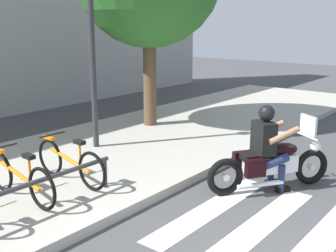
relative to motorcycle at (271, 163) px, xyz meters
The scene contains 10 objects.
sidewalk 4.13m from the motorcycle, 126.11° to the left, with size 24.00×4.40×0.15m, color #A8A399.
crosswalk_stripe_2 1.82m from the motorcycle, 134.38° to the right, with size 2.80×0.40×0.01m, color white.
crosswalk_stripe_3 1.40m from the motorcycle, 159.44° to the right, with size 2.80×0.40×0.01m, color white.
crosswalk_stripe_4 1.36m from the motorcycle, 164.79° to the left, with size 2.80×0.40×0.01m, color white.
motorcycle is the anchor object (origin of this frame).
rider 0.37m from the motorcycle, 143.71° to the left, with size 0.77×0.73×1.43m.
bicycle_2 3.90m from the motorcycle, 140.22° to the left, with size 0.48×1.70×0.75m.
bicycle_3 3.26m from the motorcycle, 130.10° to the left, with size 0.48×1.70×0.76m.
bike_rack 3.96m from the motorcycle, 150.60° to the left, with size 3.29×0.07×0.49m.
street_lamp 4.21m from the motorcycle, 97.11° to the left, with size 0.28×0.28×3.88m.
Camera 1 is at (-3.67, -1.48, 2.68)m, focal length 44.75 mm.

